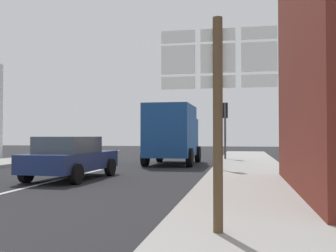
% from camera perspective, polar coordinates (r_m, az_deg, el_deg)
% --- Properties ---
extents(ground_plane, '(80.00, 80.00, 0.00)m').
position_cam_1_polar(ground_plane, '(15.78, -12.21, -6.84)').
color(ground_plane, '#232326').
extents(sidewalk_right, '(3.11, 44.00, 0.14)m').
position_cam_1_polar(sidewalk_right, '(12.56, 12.09, -7.94)').
color(sidewalk_right, '#9E9B96').
rests_on(sidewalk_right, ground).
extents(lane_centre_stripe, '(0.16, 12.00, 0.01)m').
position_cam_1_polar(lane_centre_stripe, '(12.22, -19.61, -8.37)').
color(lane_centre_stripe, silver).
rests_on(lane_centre_stripe, ground).
extents(sedan_far, '(2.17, 4.30, 1.47)m').
position_cam_1_polar(sedan_far, '(13.95, -13.99, -4.42)').
color(sedan_far, navy).
rests_on(sedan_far, ground).
extents(delivery_truck, '(2.50, 5.01, 3.05)m').
position_cam_1_polar(delivery_truck, '(20.39, 0.67, -0.99)').
color(delivery_truck, '#19478C').
rests_on(delivery_truck, ground).
extents(route_sign_post, '(1.66, 0.14, 3.20)m').
position_cam_1_polar(route_sign_post, '(5.64, 7.27, 3.65)').
color(route_sign_post, brown).
rests_on(route_sign_post, ground).
extents(traffic_light_near_right, '(0.30, 0.49, 3.52)m').
position_cam_1_polar(traffic_light_near_right, '(16.12, 7.26, 2.52)').
color(traffic_light_near_right, '#47474C').
rests_on(traffic_light_near_right, ground).
extents(traffic_light_far_right, '(0.30, 0.49, 3.44)m').
position_cam_1_polar(traffic_light_far_right, '(23.32, 8.33, 1.18)').
color(traffic_light_far_right, '#47474C').
rests_on(traffic_light_far_right, ground).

